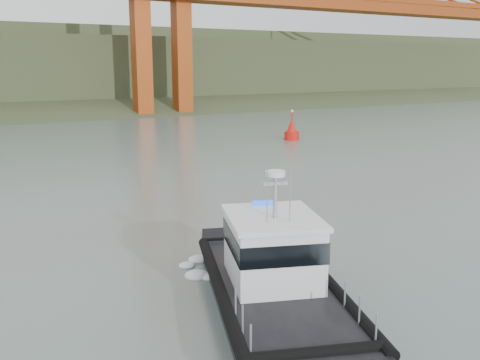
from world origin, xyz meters
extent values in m
plane|color=slate|center=(0.00, 0.00, 0.00)|extent=(400.00, 400.00, 0.00)
cube|color=#303C22|center=(0.00, 92.00, 0.00)|extent=(500.00, 44.72, 16.25)
cube|color=#303C22|center=(0.00, 120.00, 6.00)|extent=(500.00, 70.00, 18.00)
cube|color=black|center=(-7.13, -3.50, 0.45)|extent=(5.36, 11.60, 1.29)
cube|color=black|center=(-4.40, -4.50, 0.45)|extent=(5.36, 11.60, 1.29)
cube|color=black|center=(-5.95, -4.51, 0.97)|extent=(7.54, 11.07, 0.27)
cube|color=white|center=(-5.58, -3.49, 2.33)|extent=(4.36, 4.74, 2.47)
cube|color=black|center=(-5.58, -3.49, 2.78)|extent=(4.44, 4.82, 0.81)
cube|color=white|center=(-5.58, -3.49, 3.66)|extent=(4.63, 5.02, 0.17)
cylinder|color=gray|center=(-5.69, -3.80, 4.54)|extent=(0.17, 0.17, 1.94)
cylinder|color=white|center=(-5.69, -3.80, 5.45)|extent=(0.75, 0.75, 0.19)
cylinder|color=red|center=(23.09, 35.13, 0.43)|extent=(1.94, 1.94, 1.29)
cone|color=red|center=(23.09, 35.13, 1.72)|extent=(1.51, 1.51, 1.94)
cylinder|color=red|center=(23.09, 35.13, 3.01)|extent=(0.17, 0.17, 1.08)
sphere|color=#E5D87F|center=(23.09, 35.13, 3.66)|extent=(0.32, 0.32, 0.32)
camera|label=1|loc=(-16.62, -19.94, 9.43)|focal=40.00mm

